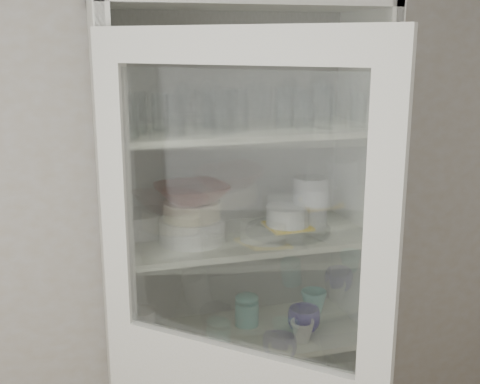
{
  "coord_description": "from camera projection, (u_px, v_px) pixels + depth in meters",
  "views": [
    {
      "loc": [
        -0.41,
        -0.77,
        1.96
      ],
      "look_at": [
        0.2,
        1.27,
        1.42
      ],
      "focal_mm": 45.0,
      "sensor_mm": 36.0,
      "label": 1
    }
  ],
  "objects": [
    {
      "name": "goblet_1",
      "position": [
        211.0,
        101.0,
        2.16
      ],
      "size": [
        0.08,
        0.08,
        0.18
      ],
      "primitive_type": null,
      "color": "silver",
      "rests_on": "shelf_glass"
    },
    {
      "name": "white_ramekin",
      "position": [
        288.0,
        216.0,
        2.25
      ],
      "size": [
        0.2,
        0.2,
        0.07
      ],
      "primitive_type": "cylinder",
      "rotation": [
        0.0,
        0.0,
        -0.25
      ],
      "color": "silver",
      "rests_on": "yellow_trivet"
    },
    {
      "name": "tumbler_12",
      "position": [
        285.0,
        108.0,
        2.14
      ],
      "size": [
        0.07,
        0.07,
        0.14
      ],
      "primitive_type": "cylinder",
      "color": "silver",
      "rests_on": "shelf_glass"
    },
    {
      "name": "terracotta_bowl",
      "position": [
        192.0,
        193.0,
        2.12
      ],
      "size": [
        0.29,
        0.29,
        0.06
      ],
      "primitive_type": "imported",
      "rotation": [
        0.0,
        0.0,
        0.16
      ],
      "color": "#58281C",
      "rests_on": "cream_bowl"
    },
    {
      "name": "tumbler_0",
      "position": [
        174.0,
        115.0,
        1.93
      ],
      "size": [
        0.07,
        0.07,
        0.14
      ],
      "primitive_type": "cylinder",
      "rotation": [
        0.0,
        0.0,
        -0.06
      ],
      "color": "silver",
      "rests_on": "shelf_glass"
    },
    {
      "name": "tumbler_1",
      "position": [
        128.0,
        116.0,
        1.88
      ],
      "size": [
        0.08,
        0.08,
        0.14
      ],
      "primitive_type": "cylinder",
      "rotation": [
        0.0,
        0.0,
        0.18
      ],
      "color": "silver",
      "rests_on": "shelf_glass"
    },
    {
      "name": "plate_stack_back",
      "position": [
        139.0,
        222.0,
        2.24
      ],
      "size": [
        0.21,
        0.21,
        0.08
      ],
      "primitive_type": "cylinder",
      "color": "silver",
      "rests_on": "shelf_plates"
    },
    {
      "name": "mug_white",
      "position": [
        302.0,
        331.0,
        2.26
      ],
      "size": [
        0.09,
        0.09,
        0.08
      ],
      "primitive_type": "imported",
      "rotation": [
        0.0,
        0.0,
        0.06
      ],
      "color": "silver",
      "rests_on": "shelf_mugs"
    },
    {
      "name": "tumbler_4",
      "position": [
        305.0,
        112.0,
        2.04
      ],
      "size": [
        0.08,
        0.08,
        0.13
      ],
      "primitive_type": "cylinder",
      "rotation": [
        0.0,
        0.0,
        -0.21
      ],
      "color": "silver",
      "rests_on": "shelf_glass"
    },
    {
      "name": "tumbler_9",
      "position": [
        229.0,
        109.0,
        2.1
      ],
      "size": [
        0.08,
        0.08,
        0.14
      ],
      "primitive_type": "cylinder",
      "rotation": [
        0.0,
        0.0,
        0.21
      ],
      "color": "silver",
      "rests_on": "shelf_glass"
    },
    {
      "name": "goblet_2",
      "position": [
        290.0,
        99.0,
        2.26
      ],
      "size": [
        0.08,
        0.08,
        0.18
      ],
      "primitive_type": null,
      "color": "silver",
      "rests_on": "shelf_glass"
    },
    {
      "name": "mug_blue",
      "position": [
        304.0,
        320.0,
        2.33
      ],
      "size": [
        0.15,
        0.15,
        0.1
      ],
      "primitive_type": "imported",
      "rotation": [
        0.0,
        0.0,
        0.22
      ],
      "color": "navy",
      "rests_on": "shelf_mugs"
    },
    {
      "name": "white_canister",
      "position": [
        141.0,
        326.0,
        2.25
      ],
      "size": [
        0.13,
        0.13,
        0.13
      ],
      "primitive_type": "cylinder",
      "rotation": [
        0.0,
        0.0,
        0.19
      ],
      "color": "silver",
      "rests_on": "shelf_mugs"
    },
    {
      "name": "wall_back",
      "position": [
        176.0,
        212.0,
        2.39
      ],
      "size": [
        3.6,
        0.02,
        2.6
      ],
      "primitive_type": "cube",
      "color": "silver",
      "rests_on": "ground"
    },
    {
      "name": "goblet_3",
      "position": [
        319.0,
        97.0,
        2.32
      ],
      "size": [
        0.08,
        0.08,
        0.18
      ],
      "primitive_type": null,
      "color": "silver",
      "rests_on": "shelf_glass"
    },
    {
      "name": "tumbler_5",
      "position": [
        323.0,
        107.0,
        2.1
      ],
      "size": [
        0.09,
        0.09,
        0.15
      ],
      "primitive_type": "cylinder",
      "rotation": [
        0.0,
        0.0,
        0.2
      ],
      "color": "silver",
      "rests_on": "shelf_glass"
    },
    {
      "name": "tumbler_11",
      "position": [
        299.0,
        107.0,
        2.17
      ],
      "size": [
        0.07,
        0.07,
        0.13
      ],
      "primitive_type": "cylinder",
      "rotation": [
        0.0,
        0.0,
        0.01
      ],
      "color": "silver",
      "rests_on": "shelf_glass"
    },
    {
      "name": "glass_platter",
      "position": [
        288.0,
        230.0,
        2.27
      ],
      "size": [
        0.4,
        0.4,
        0.02
      ],
      "primitive_type": "cylinder",
      "rotation": [
        0.0,
        0.0,
        -0.29
      ],
      "color": "silver",
      "rests_on": "shelf_plates"
    },
    {
      "name": "plate_stack_front",
      "position": [
        192.0,
        230.0,
        2.15
      ],
      "size": [
        0.24,
        0.24,
        0.08
      ],
      "primitive_type": "cylinder",
      "color": "silver",
      "rests_on": "shelf_plates"
    },
    {
      "name": "grey_bowl_stack",
      "position": [
        310.0,
        203.0,
        2.29
      ],
      "size": [
        0.13,
        0.13,
        0.2
      ],
      "primitive_type": "cylinder",
      "color": "silver",
      "rests_on": "shelf_plates"
    },
    {
      "name": "tumbler_2",
      "position": [
        223.0,
        111.0,
        1.98
      ],
      "size": [
        0.1,
        0.1,
        0.15
      ],
      "primitive_type": "cylinder",
      "rotation": [
        0.0,
        0.0,
        0.37
      ],
      "color": "silver",
      "rests_on": "shelf_glass"
    },
    {
      "name": "cream_bowl",
      "position": [
        192.0,
        210.0,
        2.14
      ],
      "size": [
        0.24,
        0.24,
        0.06
      ],
      "primitive_type": "cylinder",
      "rotation": [
        0.0,
        0.0,
        -0.18
      ],
      "color": "beige",
      "rests_on": "plate_stack_front"
    },
    {
      "name": "tumbler_3",
      "position": [
        238.0,
        111.0,
        2.02
      ],
      "size": [
        0.08,
        0.08,
        0.14
      ],
      "primitive_type": "cylinder",
      "rotation": [
        0.0,
        0.0,
        -0.09
      ],
      "color": "silver",
      "rests_on": "shelf_glass"
    },
    {
      "name": "measuring_cups",
      "position": [
        167.0,
        350.0,
        2.16
      ],
      "size": [
        0.1,
        0.1,
        0.04
      ],
      "primitive_type": "cylinder",
      "color": "#BBBBC2",
      "rests_on": "shelf_mugs"
    },
    {
      "name": "goblet_0",
      "position": [
        187.0,
        101.0,
        2.17
      ],
      "size": [
        0.08,
        0.08,
        0.18
      ],
      "primitive_type": null,
      "color": "silver",
      "rests_on": "shelf_glass"
    },
    {
      "name": "pantry_cabinet",
      "position": [
        236.0,
        306.0,
        2.38
      ],
      "size": [
        1.0,
        0.45,
        2.1
      ],
      "color": "silver",
      "rests_on": "floor"
    },
    {
      "name": "tumbler_8",
      "position": [
        160.0,
        112.0,
        2.07
      ],
      "size": [
        0.07,
        0.07,
        0.13
      ],
      "primitive_type": "cylinder",
      "rotation": [
        0.0,
        0.0,
        -0.19
      ],
      "color": "silver",
      "rests_on": "shelf_glass"
    },
    {
      "name": "tumbler_7",
      "position": [
        137.0,
        112.0,
        2.01
      ],
      "size": [
        0.08,
        0.08,
        0.14
      ],
      "primitive_type": "cylinder",
      "rotation": [
        0.0,
        0.0,
        0.12
      ],
      "color": "silver",
      "rests_on": "shelf_glass"
    },
    {
      "name": "mug_teal",
      "position": [
        314.0,
        302.0,
        2.49
      ],
      "size": [
        0.14,
        0.14,
        0.1
      ],
      "primitive_type": "imported",
      "rotation": [
        0.0,
        0.0,
        0.37
      ],
      "color": "teal",
      "rests_on": "shelf_mugs"
    },
    {
      "name": "tumbler_10",
      "position": [
        212.0,
        109.0,
        2.13
      ],
      "size": [
        0.08,
        0.08,
        0.13
      ],
      "primitive_type": "cylinder",
      "rotation": [
        0.0,
        0.0,
        0.26
      ],
      "color": "silver",
      "rests_on": "shelf_glass"
    },
    {
      "name": "teal_jar",
      "position": [
        247.0,
        311.0,
        2.39
      ],
      "size": [
        0.09,
        0.09,
        0.11
      ],
      "color": "teal",
      "rests_on": "shelf_mugs"
    },
    {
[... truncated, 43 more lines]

